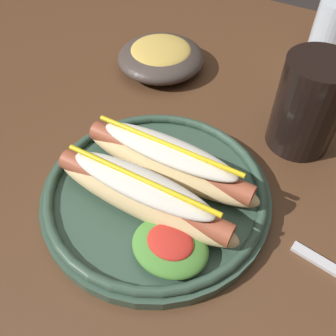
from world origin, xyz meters
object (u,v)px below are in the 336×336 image
(hot_dog_plate, at_px, (156,189))
(side_bowl, at_px, (161,56))
(soda_cup, at_px, (309,105))
(water_cup, at_px, (333,31))

(hot_dog_plate, distance_m, side_bowl, 0.29)
(hot_dog_plate, height_order, soda_cup, soda_cup)
(soda_cup, xyz_separation_m, water_cup, (-0.02, 0.24, -0.01))
(water_cup, height_order, side_bowl, water_cup)
(water_cup, bearing_deg, soda_cup, -85.01)
(soda_cup, relative_size, side_bowl, 0.88)
(soda_cup, relative_size, water_cup, 1.26)
(water_cup, bearing_deg, side_bowl, -143.55)
(soda_cup, height_order, water_cup, soda_cup)
(soda_cup, height_order, side_bowl, soda_cup)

